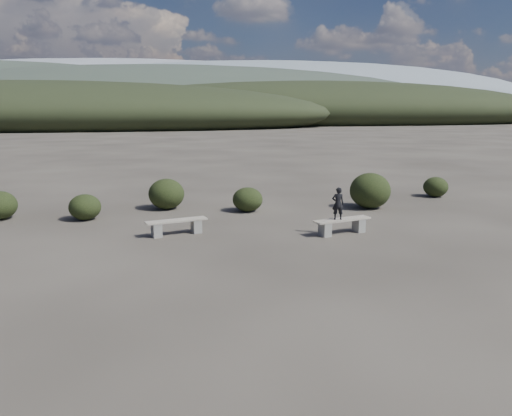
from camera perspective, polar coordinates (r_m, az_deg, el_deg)
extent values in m
plane|color=#332D27|center=(10.54, 6.16, -9.51)|extent=(1200.00, 1200.00, 0.00)
cube|color=gray|center=(15.00, -11.29, -2.50)|extent=(0.34, 0.41, 0.41)
cube|color=gray|center=(15.33, -6.85, -2.05)|extent=(0.34, 0.41, 0.41)
cube|color=gray|center=(15.10, -9.07, -1.43)|extent=(1.88, 0.87, 0.05)
cube|color=gray|center=(14.94, 7.88, -2.43)|extent=(0.35, 0.42, 0.41)
cube|color=gray|center=(15.65, 11.66, -1.93)|extent=(0.35, 0.42, 0.41)
cube|color=gray|center=(15.24, 9.84, -1.32)|extent=(1.89, 0.89, 0.05)
imported|color=black|center=(15.03, 9.35, 0.51)|extent=(0.38, 0.28, 0.97)
ellipsoid|color=black|center=(17.90, -18.97, 0.10)|extent=(1.07, 1.07, 0.88)
ellipsoid|color=black|center=(19.02, -10.20, 1.60)|extent=(1.34, 1.34, 1.15)
ellipsoid|color=black|center=(18.31, -0.97, 0.99)|extent=(1.11, 1.11, 0.89)
ellipsoid|color=black|center=(19.36, 12.91, 1.95)|extent=(1.53, 1.53, 1.34)
ellipsoid|color=black|center=(22.68, 19.85, 2.29)|extent=(1.03, 1.03, 0.86)
ellipsoid|color=black|center=(101.91, -22.84, 9.91)|extent=(110.00, 40.00, 12.00)
ellipsoid|color=black|center=(125.28, 7.80, 10.99)|extent=(120.00, 44.00, 14.00)
ellipsoid|color=#313B30|center=(169.48, -9.14, 11.78)|extent=(190.00, 64.00, 24.00)
ellipsoid|color=gray|center=(317.95, 3.42, 12.45)|extent=(340.00, 110.00, 44.00)
ellipsoid|color=gray|center=(410.45, -14.02, 12.27)|extent=(460.00, 140.00, 56.00)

